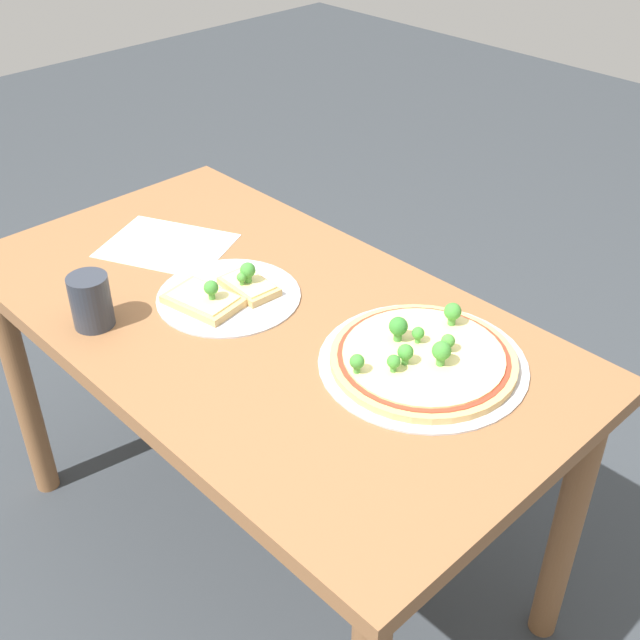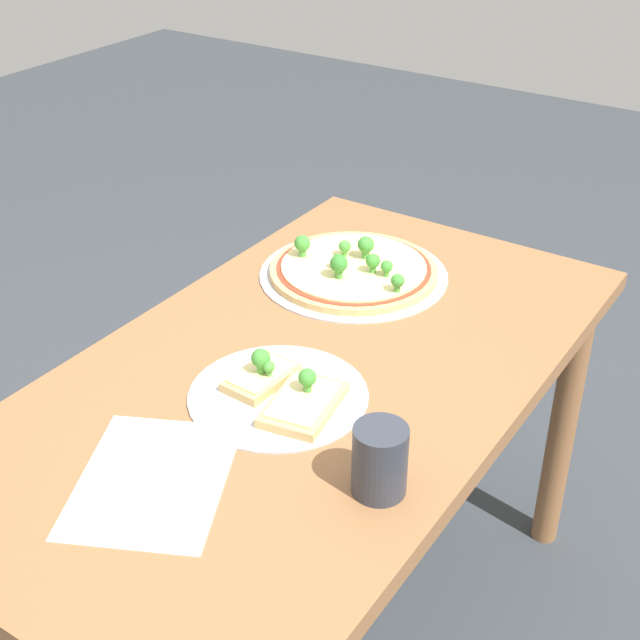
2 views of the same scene
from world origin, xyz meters
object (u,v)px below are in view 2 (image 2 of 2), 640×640
object	(u,v)px
pizza_tray_slice	(283,392)
drinking_cup	(380,460)
pizza_tray_whole	(353,270)
dining_table	(305,415)

from	to	relation	value
pizza_tray_slice	drinking_cup	distance (m)	0.27
pizza_tray_whole	drinking_cup	world-z (taller)	drinking_cup
pizza_tray_whole	dining_table	bearing A→B (deg)	-162.34
pizza_tray_whole	pizza_tray_slice	bearing A→B (deg)	-163.63
dining_table	drinking_cup	size ratio (longest dim) A/B	12.05
pizza_tray_whole	pizza_tray_slice	size ratio (longest dim) A/B	1.29
dining_table	pizza_tray_whole	world-z (taller)	pizza_tray_whole
pizza_tray_whole	drinking_cup	distance (m)	0.64
dining_table	drinking_cup	bearing A→B (deg)	-126.80
pizza_tray_whole	pizza_tray_slice	distance (m)	0.44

